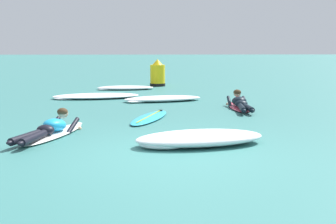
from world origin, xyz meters
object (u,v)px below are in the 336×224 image
(surfer_near, at_px, (51,130))
(channel_marker_buoy, at_px, (158,75))
(surfer_far, at_px, (240,104))
(drifting_surfboard, at_px, (150,117))

(surfer_near, bearing_deg, channel_marker_buoy, 78.36)
(surfer_far, relative_size, drifting_surfboard, 1.02)
(channel_marker_buoy, bearing_deg, drifting_surfboard, -91.89)
(surfer_far, distance_m, drifting_surfboard, 2.94)
(surfer_near, distance_m, channel_marker_buoy, 10.81)
(surfer_near, distance_m, drifting_surfboard, 2.79)
(surfer_far, distance_m, channel_marker_buoy, 7.31)
(surfer_far, xyz_separation_m, channel_marker_buoy, (-2.20, 6.96, 0.32))
(drifting_surfboard, distance_m, channel_marker_buoy, 8.56)
(surfer_near, relative_size, surfer_far, 1.08)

